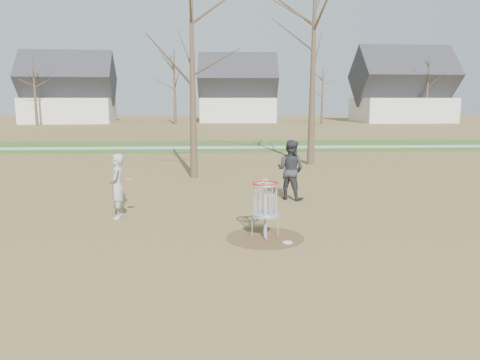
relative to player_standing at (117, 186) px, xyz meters
name	(u,v)px	position (x,y,z in m)	size (l,w,h in m)	color
ground	(265,238)	(3.75, -2.02, -0.87)	(160.00, 160.00, 0.00)	brown
green_band	(232,146)	(3.75, 18.98, -0.86)	(160.00, 8.00, 0.01)	#2D5119
footpath	(233,147)	(3.75, 17.98, -0.85)	(160.00, 1.50, 0.01)	#9E9E99
dirt_circle	(265,238)	(3.75, -2.02, -0.86)	(1.80, 1.80, 0.01)	#47331E
player_standing	(117,186)	(0.00, 0.00, 0.00)	(0.63, 0.42, 1.74)	#A5A5A5
player_throwing	(290,170)	(4.99, 2.14, 0.08)	(0.92, 0.72, 1.89)	#2B2D30
disc_grounded	(288,242)	(4.21, -2.46, -0.85)	(0.22, 0.22, 0.02)	silver
discs_in_play	(203,188)	(2.28, -0.50, 0.04)	(3.90, 0.75, 0.42)	orange
disc_golf_basket	(265,199)	(3.75, -2.02, 0.05)	(0.64, 0.64, 1.35)	#9EA3AD
bare_trees	(245,75)	(5.53, 33.76, 4.48)	(52.62, 44.98, 9.00)	#382B1E
houses_row	(256,96)	(8.07, 50.54, 2.66)	(56.51, 10.01, 7.26)	silver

